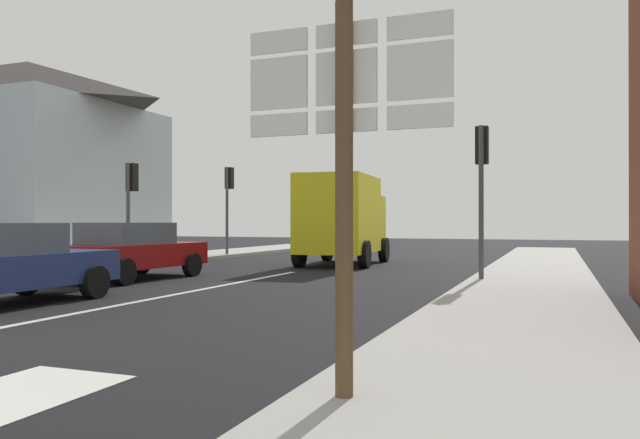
% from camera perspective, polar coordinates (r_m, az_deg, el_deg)
% --- Properties ---
extents(ground_plane, '(80.00, 80.00, 0.00)m').
position_cam_1_polar(ground_plane, '(16.59, -5.23, -5.37)').
color(ground_plane, black).
extents(sidewalk_right, '(2.84, 44.00, 0.14)m').
position_cam_1_polar(sidewalk_right, '(12.93, 18.41, -6.51)').
color(sidewalk_right, '#9E9B96').
rests_on(sidewalk_right, ground).
extents(sidewalk_left, '(2.84, 44.00, 0.14)m').
position_cam_1_polar(sidewalk_left, '(19.05, -26.58, -4.47)').
color(sidewalk_left, '#9E9B96').
rests_on(sidewalk_left, ground).
extents(lane_centre_stripe, '(0.16, 12.00, 0.01)m').
position_cam_1_polar(lane_centre_stripe, '(13.14, -12.99, -6.70)').
color(lane_centre_stripe, silver).
rests_on(lane_centre_stripe, ground).
extents(clapboard_house_left, '(8.82, 8.81, 7.82)m').
position_cam_1_polar(clapboard_house_left, '(27.19, -25.22, 5.00)').
color(clapboard_house_left, silver).
rests_on(clapboard_house_left, ground).
extents(sedan_near, '(1.97, 4.20, 1.47)m').
position_cam_1_polar(sedan_near, '(12.43, -27.31, -3.56)').
color(sedan_near, navy).
rests_on(sedan_near, ground).
extents(sedan_far, '(2.12, 4.28, 1.47)m').
position_cam_1_polar(sedan_far, '(16.76, -16.90, -2.70)').
color(sedan_far, maroon).
rests_on(sedan_far, ground).
extents(delivery_truck, '(2.81, 5.15, 3.05)m').
position_cam_1_polar(delivery_truck, '(21.61, 2.09, 0.21)').
color(delivery_truck, yellow).
rests_on(delivery_truck, ground).
extents(route_sign_post, '(1.66, 0.14, 3.20)m').
position_cam_1_polar(route_sign_post, '(4.85, 2.31, 5.86)').
color(route_sign_post, brown).
rests_on(route_sign_post, ground).
extents(traffic_light_far_left, '(0.30, 0.49, 3.78)m').
position_cam_1_polar(traffic_light_far_left, '(26.36, -8.37, 2.63)').
color(traffic_light_far_left, '#47474C').
rests_on(traffic_light_far_left, ground).
extents(traffic_light_near_right, '(0.30, 0.49, 3.78)m').
position_cam_1_polar(traffic_light_near_right, '(15.43, 14.62, 4.66)').
color(traffic_light_near_right, '#47474C').
rests_on(traffic_light_near_right, ground).
extents(traffic_light_near_left, '(0.30, 0.49, 3.38)m').
position_cam_1_polar(traffic_light_near_left, '(21.01, -16.95, 2.56)').
color(traffic_light_near_left, '#47474C').
rests_on(traffic_light_near_left, ground).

